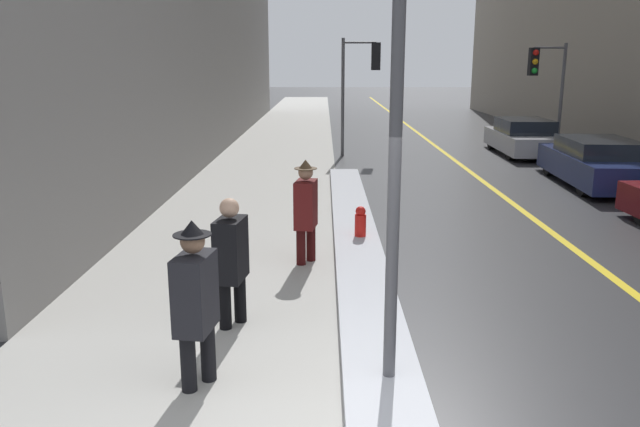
{
  "coord_description": "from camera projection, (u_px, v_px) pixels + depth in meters",
  "views": [
    {
      "loc": [
        -0.35,
        -4.64,
        3.14
      ],
      "look_at": [
        -0.4,
        4.0,
        1.05
      ],
      "focal_mm": 35.0,
      "sensor_mm": 36.0,
      "label": 1
    }
  ],
  "objects": [
    {
      "name": "parked_car_silver",
      "position": [
        523.0,
        137.0,
        21.85
      ],
      "size": [
        1.83,
        4.37,
        1.25
      ],
      "rotation": [
        0.0,
        0.0,
        1.55
      ],
      "color": "#B2B2B7",
      "rests_on": "ground"
    },
    {
      "name": "lamp_post",
      "position": [
        396.0,
        127.0,
        5.55
      ],
      "size": [
        0.28,
        0.28,
        4.24
      ],
      "color": "#515156",
      "rests_on": "ground"
    },
    {
      "name": "traffic_light_far",
      "position": [
        545.0,
        76.0,
        20.7
      ],
      "size": [
        1.31,
        0.44,
        3.78
      ],
      "rotation": [
        0.0,
        0.0,
        3.3
      ],
      "color": "#515156",
      "rests_on": "ground"
    },
    {
      "name": "pedestrian_trailing",
      "position": [
        195.0,
        298.0,
        6.01
      ],
      "size": [
        0.38,
        0.56,
        1.71
      ],
      "rotation": [
        0.0,
        0.0,
        -1.72
      ],
      "color": "black",
      "rests_on": "ground"
    },
    {
      "name": "pedestrian_in_glasses",
      "position": [
        231.0,
        256.0,
        7.45
      ],
      "size": [
        0.38,
        0.56,
        1.6
      ],
      "rotation": [
        0.0,
        0.0,
        -1.72
      ],
      "color": "black",
      "rests_on": "ground"
    },
    {
      "name": "sidewalk_slab",
      "position": [
        272.0,
        164.0,
        19.83
      ],
      "size": [
        4.0,
        80.0,
        0.01
      ],
      "color": "#B2AFA8",
      "rests_on": "ground"
    },
    {
      "name": "snow_bank_curb",
      "position": [
        356.0,
        240.0,
        11.06
      ],
      "size": [
        0.79,
        14.29,
        0.16
      ],
      "color": "silver",
      "rests_on": "ground"
    },
    {
      "name": "parked_car_navy",
      "position": [
        596.0,
        163.0,
        16.29
      ],
      "size": [
        2.02,
        4.72,
        1.24
      ],
      "rotation": [
        0.0,
        0.0,
        1.51
      ],
      "color": "navy",
      "rests_on": "ground"
    },
    {
      "name": "traffic_light_near",
      "position": [
        363.0,
        71.0,
        21.01
      ],
      "size": [
        1.31,
        0.32,
        3.95
      ],
      "rotation": [
        0.0,
        0.0,
        -0.01
      ],
      "color": "#515156",
      "rests_on": "ground"
    },
    {
      "name": "fire_hydrant",
      "position": [
        360.0,
        226.0,
        10.98
      ],
      "size": [
        0.2,
        0.2,
        0.7
      ],
      "color": "red",
      "rests_on": "ground"
    },
    {
      "name": "road_centre_stripe",
      "position": [
        460.0,
        164.0,
        19.8
      ],
      "size": [
        0.16,
        80.0,
        0.0
      ],
      "color": "gold",
      "rests_on": "ground"
    },
    {
      "name": "pedestrian_nearside",
      "position": [
        306.0,
        208.0,
        9.83
      ],
      "size": [
        0.38,
        0.56,
        1.68
      ],
      "rotation": [
        0.0,
        0.0,
        -1.72
      ],
      "color": "#340C0C",
      "rests_on": "ground"
    }
  ]
}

